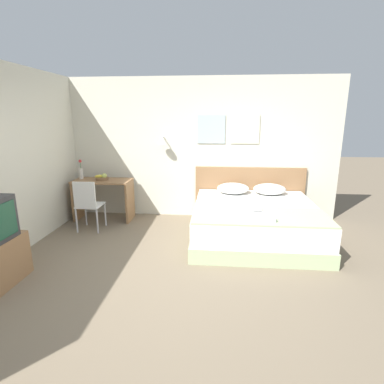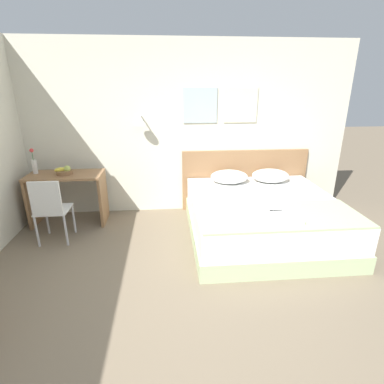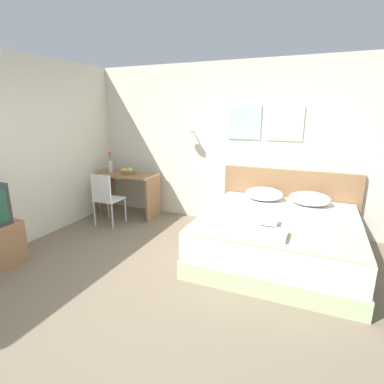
# 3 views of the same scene
# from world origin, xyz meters

# --- Properties ---
(ground_plane) EXTENTS (24.00, 24.00, 0.00)m
(ground_plane) POSITION_xyz_m (0.00, 0.00, 0.00)
(ground_plane) COLOR #756651
(wall_back) EXTENTS (5.47, 0.31, 2.65)m
(wall_back) POSITION_xyz_m (0.01, 2.54, 1.33)
(wall_back) COLOR beige
(wall_back) RESTS_ON ground_plane
(bed) EXTENTS (1.96, 2.01, 0.56)m
(bed) POSITION_xyz_m (1.10, 1.44, 0.28)
(bed) COLOR #B2C693
(bed) RESTS_ON ground_plane
(headboard) EXTENTS (2.08, 0.06, 1.00)m
(headboard) POSITION_xyz_m (1.10, 2.48, 0.50)
(headboard) COLOR #8E6642
(headboard) RESTS_ON ground_plane
(pillow_left) EXTENTS (0.58, 0.47, 0.19)m
(pillow_left) POSITION_xyz_m (0.78, 2.16, 0.66)
(pillow_left) COLOR white
(pillow_left) RESTS_ON bed
(pillow_right) EXTENTS (0.58, 0.47, 0.19)m
(pillow_right) POSITION_xyz_m (1.43, 2.16, 0.66)
(pillow_right) COLOR white
(pillow_right) RESTS_ON bed
(throw_blanket) EXTENTS (1.90, 0.81, 0.02)m
(throw_blanket) POSITION_xyz_m (1.10, 0.86, 0.57)
(throw_blanket) COLOR #B2C693
(throw_blanket) RESTS_ON bed
(folded_towel_near_foot) EXTENTS (0.27, 0.32, 0.06)m
(folded_towel_near_foot) POSITION_xyz_m (1.00, 1.00, 0.62)
(folded_towel_near_foot) COLOR white
(folded_towel_near_foot) RESTS_ON throw_blanket
(folded_towel_mid_bed) EXTENTS (0.30, 0.30, 0.06)m
(folded_towel_mid_bed) POSITION_xyz_m (1.12, 0.72, 0.62)
(folded_towel_mid_bed) COLOR white
(folded_towel_mid_bed) RESTS_ON throw_blanket
(desk) EXTENTS (1.06, 0.52, 0.77)m
(desk) POSITION_xyz_m (-1.67, 2.13, 0.53)
(desk) COLOR #8E6642
(desk) RESTS_ON ground_plane
(desk_chair) EXTENTS (0.40, 0.40, 0.89)m
(desk_chair) POSITION_xyz_m (-1.70, 1.49, 0.52)
(desk_chair) COLOR white
(desk_chair) RESTS_ON ground_plane
(fruit_bowl) EXTENTS (0.25, 0.23, 0.13)m
(fruit_bowl) POSITION_xyz_m (-1.67, 2.12, 0.82)
(fruit_bowl) COLOR brown
(fruit_bowl) RESTS_ON desk
(flower_vase) EXTENTS (0.07, 0.07, 0.37)m
(flower_vase) POSITION_xyz_m (-2.10, 2.19, 0.91)
(flower_vase) COLOR silver
(flower_vase) RESTS_ON desk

